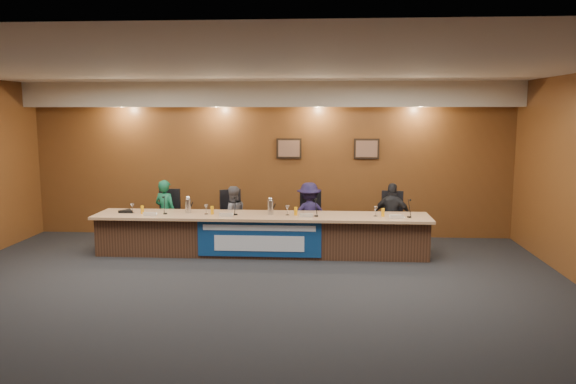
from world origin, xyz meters
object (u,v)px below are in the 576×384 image
banner (259,239)px  carafe_left (188,206)px  panelist_b (233,216)px  office_chair_a (167,220)px  office_chair_d (391,223)px  speakerphone (127,211)px  office_chair_c (309,222)px  carafe_mid (271,207)px  panelist_a (165,213)px  dais_body (262,235)px  panelist_c (309,215)px  office_chair_b (233,221)px  panelist_d (392,216)px

banner → carafe_left: carafe_left is taller
panelist_b → office_chair_a: panelist_b is taller
office_chair_d → speakerphone: size_ratio=1.50×
office_chair_c → speakerphone: size_ratio=1.50×
panelist_b → carafe_mid: bearing=118.6°
panelist_a → dais_body: bearing=-174.1°
speakerphone → banner: bearing=-9.0°
dais_body → carafe_mid: size_ratio=22.78×
office_chair_d → dais_body: bearing=-155.9°
panelist_c → office_chair_b: 1.50m
office_chair_d → carafe_left: 3.89m
office_chair_b → carafe_left: (-0.73, -0.66, 0.40)m
office_chair_d → speakerphone: (-4.96, -0.70, 0.30)m
office_chair_b → speakerphone: (-1.88, -0.70, 0.30)m
dais_body → panelist_d: 2.53m
office_chair_a → panelist_a: bearing=-88.9°
banner → office_chair_c: 1.40m
panelist_c → panelist_d: size_ratio=1.00×
office_chair_b → office_chair_d: 3.08m
dais_body → office_chair_b: bearing=132.8°
office_chair_b → carafe_mid: bearing=-66.9°
banner → panelist_c: (0.85, 1.00, 0.25)m
panelist_a → carafe_left: 0.85m
office_chair_d → speakerphone: speakerphone is taller
banner → carafe_mid: 0.65m
office_chair_a → office_chair_c: same height
dais_body → speakerphone: size_ratio=18.75×
office_chair_b → office_chair_a: bearing=155.1°
office_chair_b → carafe_mid: size_ratio=1.82×
speakerphone → dais_body: bearing=0.3°
banner → panelist_d: (2.44, 1.00, 0.25)m
panelist_a → panelist_d: size_ratio=1.02×
office_chair_a → carafe_left: carafe_left is taller
panelist_a → carafe_mid: bearing=-173.8°
dais_body → speakerphone: bearing=-179.7°
office_chair_b → panelist_d: bearing=-26.8°
banner → office_chair_a: 2.26m
panelist_c → office_chair_b: panelist_c is taller
panelist_a → office_chair_c: 2.83m
panelist_a → panelist_b: size_ratio=1.10×
panelist_a → speakerphone: bearing=70.2°
speakerphone → panelist_b: bearing=17.8°
banner → office_chair_b: bearing=120.0°
panelist_b → office_chair_a: (-1.33, 0.10, -0.11)m
panelist_a → office_chair_d: 4.41m
panelist_c → carafe_left: bearing=0.5°
office_chair_c → carafe_mid: bearing=-128.1°
panelist_d → carafe_mid: panelist_d is taller
speakerphone → panelist_a: bearing=47.6°
office_chair_d → panelist_d: bearing=-81.7°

